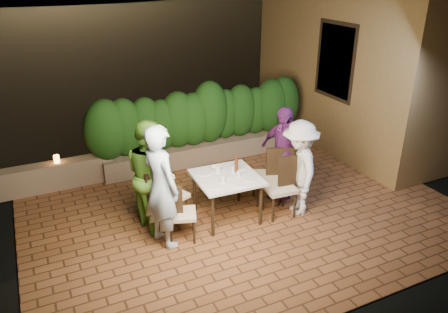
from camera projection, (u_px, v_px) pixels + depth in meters
ground at (246, 214)px, 7.27m from camera, size 400.00×400.00×0.00m
terrace_floor at (233, 203)px, 7.71m from camera, size 7.00×6.00×0.15m
building_wall at (353, 30)px, 9.31m from camera, size 1.60×5.00×5.00m
window_pane at (336, 61)px, 8.80m from camera, size 0.08×1.00×1.40m
window_frame at (336, 61)px, 8.79m from camera, size 0.06×1.15×1.55m
planter at (203, 151)px, 9.16m from camera, size 4.20×0.55×0.40m
hedge at (202, 117)px, 8.85m from camera, size 4.00×0.70×1.10m
parapet at (52, 176)px, 7.96m from camera, size 2.20×0.30×0.50m
hill at (49, 25)px, 59.12m from camera, size 52.00×40.00×22.00m
dining_table at (227, 197)px, 6.99m from camera, size 1.02×1.02×0.75m
plate_nw at (215, 186)px, 6.53m from camera, size 0.22×0.22×0.01m
plate_sw at (204, 173)px, 6.94m from camera, size 0.24×0.24×0.01m
plate_ne at (250, 179)px, 6.75m from camera, size 0.20×0.20×0.01m
plate_se at (238, 167)px, 7.14m from camera, size 0.25×0.25×0.01m
plate_centre at (226, 176)px, 6.83m from camera, size 0.22×0.22×0.01m
plate_front at (238, 185)px, 6.57m from camera, size 0.21×0.21×0.01m
glass_nw at (223, 179)px, 6.63m from camera, size 0.07×0.07×0.12m
glass_sw at (218, 169)px, 6.93m from camera, size 0.07×0.07×0.12m
glass_ne at (238, 174)px, 6.80m from camera, size 0.06×0.06×0.10m
glass_se at (233, 169)px, 6.98m from camera, size 0.06×0.06×0.10m
beer_bottle at (236, 163)px, 6.93m from camera, size 0.06×0.06×0.30m
bowl at (217, 168)px, 7.06m from camera, size 0.20×0.20×0.05m
chair_left_front at (182, 213)px, 6.44m from camera, size 0.52×0.52×0.88m
chair_left_back at (170, 194)px, 6.82m from camera, size 0.61×0.61×1.01m
chair_right_front at (279, 187)px, 7.04m from camera, size 0.52×0.52×1.02m
chair_right_back at (267, 175)px, 7.44m from camera, size 0.59×0.59×1.00m
diner_blue at (161, 187)px, 6.14m from camera, size 0.62×0.78×1.86m
diner_green at (151, 174)px, 6.62m from camera, size 0.81×0.96×1.75m
diner_white at (299, 168)px, 6.99m from camera, size 0.90×1.17×1.60m
diner_purple at (282, 153)px, 7.46m from camera, size 0.62×1.04×1.67m
parapet_lamp at (57, 159)px, 7.88m from camera, size 0.10×0.10×0.14m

